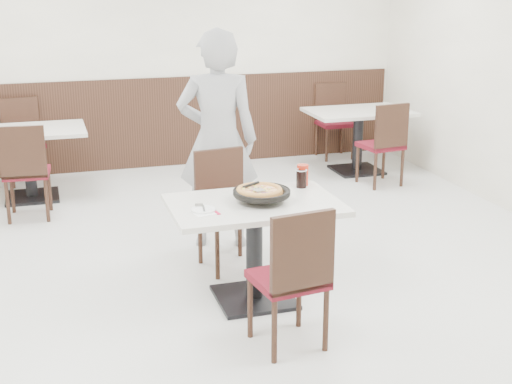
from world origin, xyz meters
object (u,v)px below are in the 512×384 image
object	(u,v)px
pizza	(259,193)
bg_chair_right_far	(335,122)
chair_near	(288,276)
bg_table_right	(358,141)
bg_chair_right_near	(381,143)
red_cup	(303,175)
bg_chair_left_near	(27,170)
side_plate	(203,210)
main_table	(254,252)
diner_person	(218,140)
bg_table_left	(29,164)
chair_far	(229,212)
pizza_pan	(262,196)
bg_chair_left_far	(24,142)
cola_glass	(301,179)

from	to	relation	value
pizza	bg_chair_right_far	bearing A→B (deg)	59.82
chair_near	pizza	bearing A→B (deg)	79.63
bg_table_right	bg_chair_right_near	bearing A→B (deg)	-89.28
red_cup	bg_chair_left_near	distance (m)	2.97
bg_chair_left_near	bg_chair_right_far	xyz separation A→B (m)	(3.80, 1.36, 0.00)
chair_near	side_plate	bearing A→B (deg)	115.58
chair_near	bg_table_right	size ratio (longest dim) A/B	0.79
main_table	chair_near	size ratio (longest dim) A/B	1.26
diner_person	bg_table_left	distance (m)	2.54
main_table	red_cup	size ratio (longest dim) A/B	7.50
chair_far	bg_chair_right_near	distance (m)	2.90
main_table	bg_chair_right_near	distance (m)	3.34
pizza	bg_chair_right_near	world-z (taller)	bg_chair_right_near
main_table	bg_chair_left_near	xyz separation A→B (m)	(-1.57, 2.43, 0.10)
chair_near	bg_chair_left_near	distance (m)	3.50
red_cup	diner_person	bearing A→B (deg)	117.11
pizza_pan	bg_chair_right_near	distance (m)	3.32
pizza	side_plate	xyz separation A→B (m)	(-0.43, -0.11, -0.05)
main_table	bg_table_right	size ratio (longest dim) A/B	1.00
side_plate	pizza	bearing A→B (deg)	14.42
diner_person	bg_chair_left_far	distance (m)	3.06
red_cup	diner_person	distance (m)	0.99
main_table	red_cup	bearing A→B (deg)	32.81
red_cup	bg_chair_right_near	xyz separation A→B (m)	(1.75, 2.17, -0.35)
bg_table_left	bg_table_right	distance (m)	3.78
chair_near	bg_chair_right_near	size ratio (longest dim) A/B	1.00
main_table	bg_chair_left_near	bearing A→B (deg)	122.93
bg_chair_right_near	chair_far	bearing A→B (deg)	-148.97
main_table	bg_table_right	distance (m)	3.79
chair_far	bg_chair_left_near	xyz separation A→B (m)	(-1.55, 1.79, 0.00)
bg_chair_right_far	bg_chair_left_near	bearing A→B (deg)	19.80
diner_person	bg_table_right	size ratio (longest dim) A/B	1.57
red_cup	bg_chair_left_near	bearing A→B (deg)	134.06
cola_glass	bg_chair_right_far	size ratio (longest dim) A/B	0.14
chair_near	pizza_pan	bearing A→B (deg)	78.85
main_table	bg_chair_right_near	size ratio (longest dim) A/B	1.26
cola_glass	red_cup	distance (m)	0.06
chair_near	bg_table_left	distance (m)	4.08
bg_table_left	bg_chair_right_far	world-z (taller)	bg_chair_right_far
chair_far	diner_person	distance (m)	0.72
diner_person	bg_chair_left_near	world-z (taller)	diner_person
main_table	red_cup	xyz separation A→B (m)	(0.48, 0.31, 0.45)
bg_chair_right_far	chair_far	bearing A→B (deg)	54.55
chair_far	pizza_pan	size ratio (longest dim) A/B	2.86
side_plate	bg_chair_right_far	xyz separation A→B (m)	(2.62, 3.87, -0.28)
main_table	pizza	world-z (taller)	pizza
bg_chair_left_near	bg_table_right	bearing A→B (deg)	14.79
chair_near	red_cup	bearing A→B (deg)	57.30
bg_chair_left_near	main_table	bearing A→B (deg)	-51.79
bg_chair_left_near	side_plate	bearing A→B (deg)	-59.45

